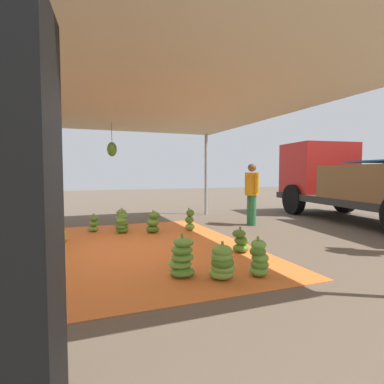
% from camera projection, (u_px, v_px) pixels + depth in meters
% --- Properties ---
extents(ground_plane, '(40.00, 40.00, 0.00)m').
position_uv_depth(ground_plane, '(263.00, 237.00, 6.78)').
color(ground_plane, brown).
extents(tarp_orange, '(5.39, 4.56, 0.01)m').
position_uv_depth(tarp_orange, '(124.00, 249.00, 5.70)').
color(tarp_orange, orange).
rests_on(tarp_orange, ground).
extents(tent_canopy, '(8.00, 7.00, 2.73)m').
position_uv_depth(tent_canopy, '(117.00, 102.00, 5.52)').
color(tent_canopy, '#9EA0A5').
rests_on(tent_canopy, ground).
extents(banana_bunch_0, '(0.38, 0.40, 0.51)m').
position_uv_depth(banana_bunch_0, '(38.00, 240.00, 5.42)').
color(banana_bunch_0, '#518428').
rests_on(banana_bunch_0, tarp_orange).
extents(banana_bunch_1, '(0.42, 0.42, 0.53)m').
position_uv_depth(banana_bunch_1, '(153.00, 223.00, 7.16)').
color(banana_bunch_1, '#477523').
rests_on(banana_bunch_1, tarp_orange).
extents(banana_bunch_2, '(0.31, 0.32, 0.43)m').
position_uv_depth(banana_bunch_2, '(94.00, 224.00, 7.31)').
color(banana_bunch_2, '#6B9E38').
rests_on(banana_bunch_2, tarp_orange).
extents(banana_bunch_3, '(0.47, 0.44, 0.50)m').
position_uv_depth(banana_bunch_3, '(222.00, 263.00, 4.04)').
color(banana_bunch_3, '#75A83D').
rests_on(banana_bunch_3, tarp_orange).
extents(banana_bunch_4, '(0.41, 0.39, 0.48)m').
position_uv_depth(banana_bunch_4, '(121.00, 218.00, 8.01)').
color(banana_bunch_4, '#477523').
rests_on(banana_bunch_4, tarp_orange).
extents(banana_bunch_5, '(0.34, 0.34, 0.44)m').
position_uv_depth(banana_bunch_5, '(60.00, 234.00, 6.10)').
color(banana_bunch_5, gold).
rests_on(banana_bunch_5, tarp_orange).
extents(banana_bunch_6, '(0.32, 0.31, 0.54)m').
position_uv_depth(banana_bunch_6, '(190.00, 221.00, 7.45)').
color(banana_bunch_6, '#6B9E38').
rests_on(banana_bunch_6, tarp_orange).
extents(banana_bunch_7, '(0.38, 0.39, 0.45)m').
position_uv_depth(banana_bunch_7, '(241.00, 242.00, 5.43)').
color(banana_bunch_7, '#518428').
rests_on(banana_bunch_7, tarp_orange).
extents(banana_bunch_8, '(0.38, 0.40, 0.49)m').
position_uv_depth(banana_bunch_8, '(122.00, 224.00, 7.13)').
color(banana_bunch_8, '#518428').
rests_on(banana_bunch_8, tarp_orange).
extents(banana_bunch_9, '(0.36, 0.36, 0.54)m').
position_uv_depth(banana_bunch_9, '(259.00, 259.00, 4.18)').
color(banana_bunch_9, '#6B9E38').
rests_on(banana_bunch_9, tarp_orange).
extents(banana_bunch_10, '(0.35, 0.36, 0.48)m').
position_uv_depth(banana_bunch_10, '(57.00, 229.00, 6.59)').
color(banana_bunch_10, '#6B9E38').
rests_on(banana_bunch_10, tarp_orange).
extents(banana_bunch_11, '(0.43, 0.43, 0.58)m').
position_uv_depth(banana_bunch_11, '(182.00, 258.00, 4.17)').
color(banana_bunch_11, '#60932D').
rests_on(banana_bunch_11, tarp_orange).
extents(banana_bunch_12, '(0.38, 0.38, 0.42)m').
position_uv_depth(banana_bunch_12, '(19.00, 242.00, 5.47)').
color(banana_bunch_12, '#6B9E38').
rests_on(banana_bunch_12, tarp_orange).
extents(cargo_truck_main, '(6.29, 2.94, 2.40)m').
position_uv_depth(cargo_truck_main, '(360.00, 180.00, 8.93)').
color(cargo_truck_main, '#2D2D2D').
rests_on(cargo_truck_main, ground).
extents(worker_0, '(0.60, 0.37, 1.64)m').
position_uv_depth(worker_0, '(252.00, 189.00, 8.23)').
color(worker_0, '#337A4C').
rests_on(worker_0, ground).
extents(speaker_stack, '(0.60, 0.49, 2.26)m').
position_uv_depth(speaker_stack, '(11.00, 226.00, 1.57)').
color(speaker_stack, black).
rests_on(speaker_stack, ground).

